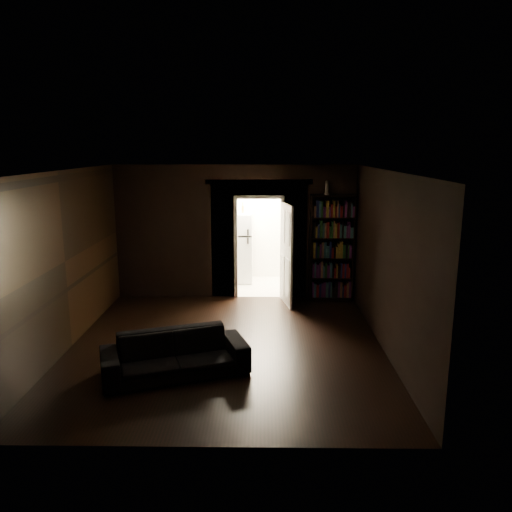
{
  "coord_description": "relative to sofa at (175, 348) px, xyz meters",
  "views": [
    {
      "loc": [
        0.59,
        -7.52,
        3.14
      ],
      "look_at": [
        0.47,
        0.9,
        1.3
      ],
      "focal_mm": 35.0,
      "sensor_mm": 36.0,
      "label": 1
    }
  ],
  "objects": [
    {
      "name": "refrigerator",
      "position": [
        0.61,
        5.01,
        0.44
      ],
      "size": [
        0.94,
        0.9,
        1.65
      ],
      "primitive_type": "cube",
      "rotation": [
        0.0,
        0.0,
        -0.38
      ],
      "color": "silver",
      "rests_on": "ground"
    },
    {
      "name": "bottles",
      "position": [
        0.56,
        4.96,
        1.39
      ],
      "size": [
        0.61,
        0.08,
        0.25
      ],
      "primitive_type": "cube",
      "rotation": [
        0.0,
        0.0,
        -0.0
      ],
      "color": "black",
      "rests_on": "refrigerator"
    },
    {
      "name": "room_walls",
      "position": [
        0.64,
        2.05,
        1.29
      ],
      "size": [
        5.02,
        5.61,
        2.84
      ],
      "color": "black",
      "rests_on": "ground"
    },
    {
      "name": "ground",
      "position": [
        0.65,
        0.98,
        -0.39
      ],
      "size": [
        5.5,
        5.5,
        0.0
      ],
      "primitive_type": "plane",
      "color": "black",
      "rests_on": "ground"
    },
    {
      "name": "kitchen_alcove",
      "position": [
        1.15,
        4.85,
        0.82
      ],
      "size": [
        2.2,
        1.8,
        2.6
      ],
      "color": "beige",
      "rests_on": "ground"
    },
    {
      "name": "door",
      "position": [
        1.7,
        3.29,
        0.64
      ],
      "size": [
        0.22,
        0.84,
        2.05
      ],
      "primitive_type": "cube",
      "rotation": [
        0.0,
        0.0,
        1.78
      ],
      "color": "silver",
      "rests_on": "ground"
    },
    {
      "name": "sofa",
      "position": [
        0.0,
        0.0,
        0.0
      ],
      "size": [
        2.19,
        1.5,
        0.78
      ],
      "primitive_type": "imported",
      "rotation": [
        0.0,
        0.0,
        0.34
      ],
      "color": "black",
      "rests_on": "ground"
    },
    {
      "name": "bookshelf",
      "position": [
        2.65,
        3.57,
        0.71
      ],
      "size": [
        0.94,
        0.46,
        2.2
      ],
      "primitive_type": "cube",
      "rotation": [
        0.0,
        0.0,
        -0.17
      ],
      "color": "black",
      "rests_on": "ground"
    },
    {
      "name": "figurine",
      "position": [
        2.51,
        3.56,
        1.96
      ],
      "size": [
        0.13,
        0.13,
        0.29
      ],
      "primitive_type": "cube",
      "rotation": [
        0.0,
        0.0,
        0.43
      ],
      "color": "white",
      "rests_on": "bookshelf"
    }
  ]
}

